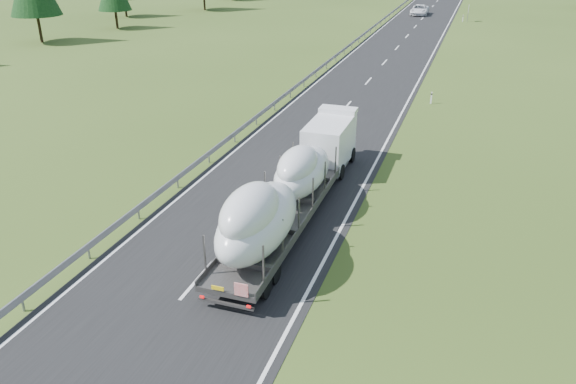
% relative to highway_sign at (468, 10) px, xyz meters
% --- Properties ---
extents(ground, '(400.00, 400.00, 0.00)m').
position_rel_highway_sign_xyz_m(ground, '(-7.20, -80.00, -1.81)').
color(ground, '#334818').
rests_on(ground, ground).
extents(road_surface, '(10.00, 400.00, 0.02)m').
position_rel_highway_sign_xyz_m(road_surface, '(-7.20, 20.00, -1.80)').
color(road_surface, black).
rests_on(road_surface, ground).
extents(guardrail, '(0.10, 400.00, 0.76)m').
position_rel_highway_sign_xyz_m(guardrail, '(-12.50, 19.94, -1.21)').
color(guardrail, slate).
rests_on(guardrail, ground).
extents(highway_sign, '(0.08, 0.90, 2.60)m').
position_rel_highway_sign_xyz_m(highway_sign, '(0.00, 0.00, 0.00)').
color(highway_sign, slate).
rests_on(highway_sign, ground).
extents(boat_truck, '(2.71, 17.67, 4.06)m').
position_rel_highway_sign_xyz_m(boat_truck, '(-5.15, -73.88, 0.27)').
color(boat_truck, silver).
rests_on(boat_truck, ground).
extents(distant_van, '(2.85, 6.07, 1.68)m').
position_rel_highway_sign_xyz_m(distant_van, '(-8.22, 5.62, -0.97)').
color(distant_van, white).
rests_on(distant_van, ground).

